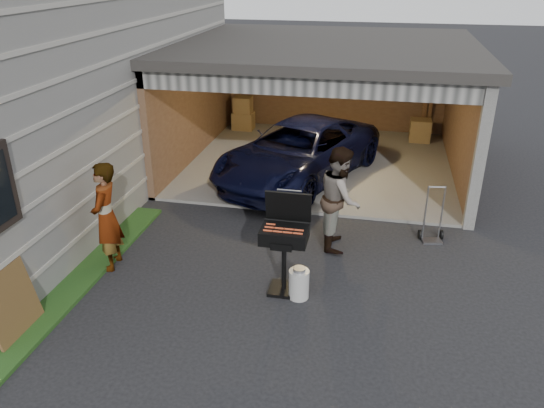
{
  "coord_description": "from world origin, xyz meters",
  "views": [
    {
      "loc": [
        2.12,
        -5.87,
        4.58
      ],
      "look_at": [
        0.59,
        1.4,
        1.15
      ],
      "focal_mm": 35.0,
      "sensor_mm": 36.0,
      "label": 1
    }
  ],
  "objects_px": {
    "plywood_panel": "(12,304)",
    "bbq_grill": "(285,237)",
    "hand_truck": "(432,230)",
    "minivan": "(299,154)",
    "woman": "(106,217)",
    "man": "(340,198)",
    "propane_tank": "(299,284)"
  },
  "relations": [
    {
      "from": "woman",
      "to": "bbq_grill",
      "type": "bearing_deg",
      "value": 79.18
    },
    {
      "from": "minivan",
      "to": "plywood_panel",
      "type": "distance_m",
      "value": 6.76
    },
    {
      "from": "minivan",
      "to": "woman",
      "type": "height_order",
      "value": "woman"
    },
    {
      "from": "bbq_grill",
      "to": "propane_tank",
      "type": "xyz_separation_m",
      "value": [
        0.25,
        -0.15,
        -0.68
      ]
    },
    {
      "from": "woman",
      "to": "man",
      "type": "relative_size",
      "value": 0.99
    },
    {
      "from": "minivan",
      "to": "hand_truck",
      "type": "distance_m",
      "value": 3.63
    },
    {
      "from": "bbq_grill",
      "to": "hand_truck",
      "type": "relative_size",
      "value": 1.46
    },
    {
      "from": "propane_tank",
      "to": "plywood_panel",
      "type": "height_order",
      "value": "plywood_panel"
    },
    {
      "from": "plywood_panel",
      "to": "bbq_grill",
      "type": "bearing_deg",
      "value": 28.34
    },
    {
      "from": "bbq_grill",
      "to": "plywood_panel",
      "type": "height_order",
      "value": "bbq_grill"
    },
    {
      "from": "bbq_grill",
      "to": "woman",
      "type": "bearing_deg",
      "value": 178.11
    },
    {
      "from": "plywood_panel",
      "to": "hand_truck",
      "type": "bearing_deg",
      "value": 34.67
    },
    {
      "from": "propane_tank",
      "to": "plywood_panel",
      "type": "bearing_deg",
      "value": -155.38
    },
    {
      "from": "minivan",
      "to": "man",
      "type": "bearing_deg",
      "value": -45.33
    },
    {
      "from": "minivan",
      "to": "woman",
      "type": "bearing_deg",
      "value": -97.07
    },
    {
      "from": "minivan",
      "to": "propane_tank",
      "type": "bearing_deg",
      "value": -58.53
    },
    {
      "from": "man",
      "to": "bbq_grill",
      "type": "distance_m",
      "value": 1.7
    },
    {
      "from": "bbq_grill",
      "to": "propane_tank",
      "type": "height_order",
      "value": "bbq_grill"
    },
    {
      "from": "propane_tank",
      "to": "plywood_panel",
      "type": "relative_size",
      "value": 0.47
    },
    {
      "from": "man",
      "to": "bbq_grill",
      "type": "xyz_separation_m",
      "value": [
        -0.66,
        -1.57,
        -0.0
      ]
    },
    {
      "from": "propane_tank",
      "to": "hand_truck",
      "type": "relative_size",
      "value": 0.44
    },
    {
      "from": "hand_truck",
      "to": "bbq_grill",
      "type": "bearing_deg",
      "value": -148.17
    },
    {
      "from": "plywood_panel",
      "to": "hand_truck",
      "type": "xyz_separation_m",
      "value": [
        5.59,
        3.86,
        -0.28
      ]
    },
    {
      "from": "woman",
      "to": "bbq_grill",
      "type": "distance_m",
      "value": 2.89
    },
    {
      "from": "minivan",
      "to": "propane_tank",
      "type": "height_order",
      "value": "minivan"
    },
    {
      "from": "minivan",
      "to": "woman",
      "type": "distance_m",
      "value": 4.9
    },
    {
      "from": "propane_tank",
      "to": "hand_truck",
      "type": "distance_m",
      "value": 3.03
    },
    {
      "from": "man",
      "to": "plywood_panel",
      "type": "height_order",
      "value": "man"
    },
    {
      "from": "minivan",
      "to": "man",
      "type": "xyz_separation_m",
      "value": [
        1.17,
        -2.8,
        0.26
      ]
    },
    {
      "from": "man",
      "to": "propane_tank",
      "type": "bearing_deg",
      "value": 161.59
    },
    {
      "from": "man",
      "to": "propane_tank",
      "type": "xyz_separation_m",
      "value": [
        -0.42,
        -1.72,
        -0.68
      ]
    },
    {
      "from": "man",
      "to": "plywood_panel",
      "type": "xyz_separation_m",
      "value": [
        -3.96,
        -3.35,
        -0.43
      ]
    }
  ]
}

